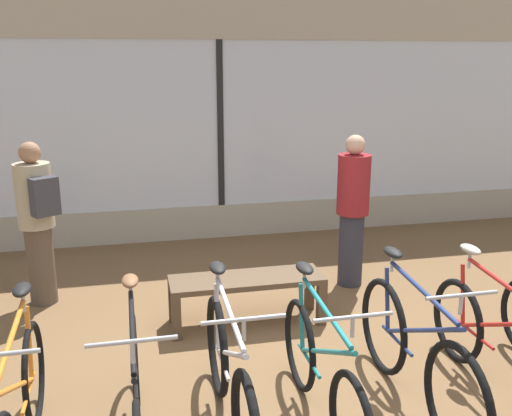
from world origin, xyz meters
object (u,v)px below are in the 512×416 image
object	(u,v)px
display_bench	(247,285)
customer_by_window	(37,219)
bicycle_center_left	(230,379)
customer_near_rack	(353,208)
bicycle_center	(322,375)
bicycle_center_right	(415,354)
bicycle_far_left	(20,411)
bicycle_left	(136,394)
bicycle_right	(497,347)

from	to	relation	value
display_bench	customer_by_window	bearing A→B (deg)	154.73
bicycle_center_left	customer_near_rack	distance (m)	2.84
bicycle_center	bicycle_center_right	size ratio (longest dim) A/B	0.95
bicycle_center_right	customer_near_rack	world-z (taller)	customer_near_rack
bicycle_far_left	display_bench	world-z (taller)	bicycle_far_left
bicycle_center_left	customer_near_rack	bearing A→B (deg)	52.24
bicycle_center	bicycle_far_left	bearing A→B (deg)	-179.94
bicycle_left	customer_near_rack	bearing A→B (deg)	44.06
bicycle_center_right	display_bench	size ratio (longest dim) A/B	1.27
bicycle_far_left	bicycle_center_left	distance (m)	1.25
display_bench	customer_near_rack	distance (m)	1.52
bicycle_far_left	customer_by_window	xyz separation A→B (m)	(-0.19, 2.49, 0.48)
display_bench	customer_by_window	xyz separation A→B (m)	(-1.88, 0.89, 0.50)
bicycle_far_left	bicycle_left	xyz separation A→B (m)	(0.66, 0.05, -0.02)
bicycle_center_left	customer_by_window	bearing A→B (deg)	120.66
customer_near_rack	customer_by_window	size ratio (longest dim) A/B	1.00
bicycle_center_left	bicycle_center_right	size ratio (longest dim) A/B	0.99
bicycle_center	bicycle_right	distance (m)	1.35
bicycle_far_left	bicycle_center_left	bearing A→B (deg)	2.67
bicycle_left	bicycle_center_right	size ratio (longest dim) A/B	0.97
bicycle_center_left	customer_near_rack	size ratio (longest dim) A/B	1.09
bicycle_far_left	customer_by_window	distance (m)	2.54
customer_by_window	customer_near_rack	bearing A→B (deg)	-3.92
display_bench	customer_by_window	world-z (taller)	customer_by_window
bicycle_center_left	bicycle_center_right	bearing A→B (deg)	0.51
customer_near_rack	bicycle_right	bearing A→B (deg)	-83.86
bicycle_left	bicycle_right	xyz separation A→B (m)	(2.54, 0.03, 0.00)
bicycle_left	bicycle_center_left	bearing A→B (deg)	1.14
bicycle_center	display_bench	bearing A→B (deg)	95.80
bicycle_far_left	customer_near_rack	size ratio (longest dim) A/B	1.07
bicycle_left	customer_by_window	size ratio (longest dim) A/B	1.06
bicycle_left	customer_by_window	bearing A→B (deg)	109.31
bicycle_right	customer_by_window	distance (m)	4.19
bicycle_center_left	bicycle_center	size ratio (longest dim) A/B	1.04
bicycle_center_left	bicycle_center_right	xyz separation A→B (m)	(1.30, 0.01, 0.01)
bicycle_far_left	bicycle_center_right	bearing A→B (deg)	1.57
bicycle_right	bicycle_center	bearing A→B (deg)	-176.66
display_bench	bicycle_center	bearing A→B (deg)	-84.20
bicycle_right	customer_by_window	bearing A→B (deg)	144.63
bicycle_right	display_bench	xyz separation A→B (m)	(-1.51, 1.52, -0.01)
customer_by_window	bicycle_center	bearing A→B (deg)	-50.62
bicycle_center_right	display_bench	bearing A→B (deg)	119.36
bicycle_left	bicycle_center_right	distance (m)	1.88
bicycle_right	display_bench	distance (m)	2.15
bicycle_left	display_bench	distance (m)	1.86
customer_near_rack	display_bench	bearing A→B (deg)	-152.32
bicycle_center_left	customer_by_window	size ratio (longest dim) A/B	1.09
display_bench	customer_near_rack	bearing A→B (deg)	27.68
bicycle_left	customer_by_window	world-z (taller)	customer_by_window
bicycle_center	bicycle_center_right	world-z (taller)	bicycle_center_right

